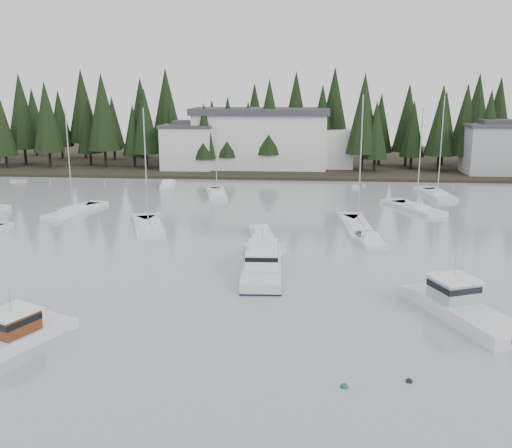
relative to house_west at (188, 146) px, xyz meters
The scene contains 19 objects.
ground 81.16m from the house_west, 77.16° to the right, with size 260.00×260.00×0.00m, color gray.
far_shore_land 25.88m from the house_west, 45.00° to the left, with size 240.00×54.00×1.00m, color black.
conifer_treeline 19.87m from the house_west, 21.25° to the left, with size 200.00×22.00×20.00m, color black, non-canonical shape.
house_west is the anchor object (origin of this frame).
house_east_a 54.01m from the house_west, ahead, with size 10.60×8.48×9.25m.
harbor_inn 15.45m from the house_west, 12.52° to the left, with size 29.50×11.50×10.90m.
cabin_cruiser_center 60.48m from the house_west, 72.73° to the right, with size 3.66×10.36×4.39m.
lobster_boat_teal 73.57m from the house_west, 64.06° to the right, with size 6.16×9.25×4.86m.
sailboat_2 25.16m from the house_west, 69.19° to the right, with size 4.18×8.47×11.44m.
sailboat_4 45.59m from the house_west, 27.55° to the right, with size 3.93×8.69×14.55m.
sailboat_5 47.33m from the house_west, 41.17° to the right, with size 6.44×9.11×13.31m.
sailboat_6 49.87m from the house_west, 56.79° to the right, with size 3.34×10.67×14.95m.
sailboat_8 43.87m from the house_west, 84.29° to the right, with size 5.86×9.94×13.60m.
sailboat_9 37.36m from the house_west, 101.00° to the right, with size 4.63×9.75×13.33m.
runabout_1 55.13m from the house_west, 59.43° to the right, with size 2.92×5.61×1.42m.
runabout_3 17.16m from the house_west, 89.84° to the right, with size 3.32×6.49×1.42m.
runabout_4 48.88m from the house_west, 69.62° to the right, with size 3.23×6.20×1.42m.
mooring_buoy_green 79.43m from the house_west, 72.72° to the right, with size 0.43×0.43×0.43m, color #145933.
mooring_buoy_dark 79.73m from the house_west, 70.16° to the right, with size 0.39×0.39×0.39m, color black.
Camera 1 is at (3.27, -23.79, 15.20)m, focal length 40.00 mm.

